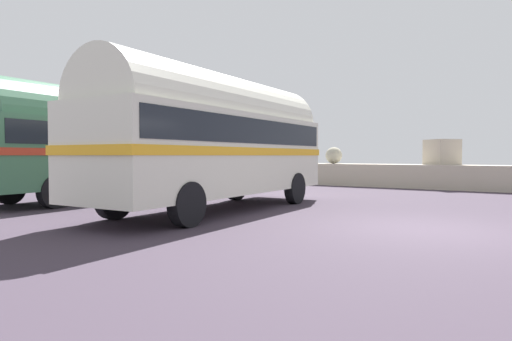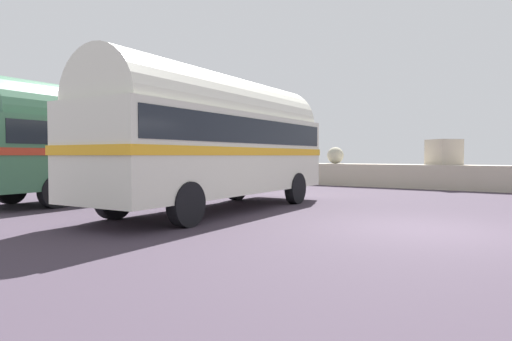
{
  "view_description": "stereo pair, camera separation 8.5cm",
  "coord_description": "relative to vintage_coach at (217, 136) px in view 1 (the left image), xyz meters",
  "views": [
    {
      "loc": [
        2.04,
        -9.26,
        1.52
      ],
      "look_at": [
        -4.56,
        0.56,
        1.11
      ],
      "focal_mm": 30.68,
      "sensor_mm": 36.0,
      "label": 1
    },
    {
      "loc": [
        2.11,
        -9.21,
        1.52
      ],
      "look_at": [
        -4.56,
        0.56,
        1.11
      ],
      "focal_mm": 30.68,
      "sensor_mm": 36.0,
      "label": 2
    }
  ],
  "objects": [
    {
      "name": "ground",
      "position": [
        5.47,
        -0.03,
        -2.04
      ],
      "size": [
        32.0,
        26.0,
        0.02
      ],
      "color": "#3B303D"
    },
    {
      "name": "breakwater",
      "position": [
        5.51,
        11.79,
        -1.43
      ],
      "size": [
        31.36,
        2.23,
        2.26
      ],
      "color": "#B6AA97",
      "rests_on": "ground"
    },
    {
      "name": "vintage_coach",
      "position": [
        0.0,
        0.0,
        0.0
      ],
      "size": [
        2.92,
        8.71,
        3.7
      ],
      "rotation": [
        0.0,
        0.0,
        0.06
      ],
      "color": "black",
      "rests_on": "ground"
    },
    {
      "name": "second_coach",
      "position": [
        -5.38,
        0.29,
        0.0
      ],
      "size": [
        3.0,
        8.73,
        3.7
      ],
      "rotation": [
        0.0,
        0.0,
        0.07
      ],
      "color": "black",
      "rests_on": "ground"
    }
  ]
}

